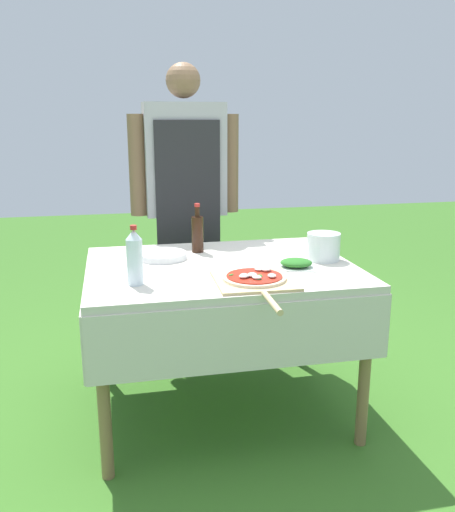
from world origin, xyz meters
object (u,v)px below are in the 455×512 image
herb_container (296,263)px  plate_stack (162,256)px  pizza_on_peel (255,280)px  mixing_tub (323,247)px  prep_table (221,283)px  water_bottle (135,257)px  person_cook (185,188)px  oil_bottle (198,233)px

herb_container → plate_stack: 0.66m
pizza_on_peel → mixing_tub: mixing_tub is taller
prep_table → water_bottle: size_ratio=5.01×
person_cook → water_bottle: person_cook is taller
person_cook → pizza_on_peel: bearing=95.6°
prep_table → herb_container: (0.33, -0.13, 0.11)m
person_cook → mixing_tub: size_ratio=10.85×
pizza_on_peel → oil_bottle: (-0.15, 0.59, 0.09)m
person_cook → oil_bottle: person_cook is taller
pizza_on_peel → plate_stack: bearing=126.6°
water_bottle → oil_bottle: bearing=55.7°
pizza_on_peel → mixing_tub: (0.42, 0.30, 0.05)m
pizza_on_peel → plate_stack: size_ratio=2.32×
person_cook → pizza_on_peel: size_ratio=3.07×
water_bottle → mixing_tub: size_ratio=1.56×
prep_table → person_cook: size_ratio=0.72×
herb_container → plate_stack: bearing=152.8°
person_cook → water_bottle: (-0.35, -1.03, -0.15)m
prep_table → pizza_on_peel: 0.35m
herb_container → mixing_tub: (0.18, 0.11, 0.05)m
pizza_on_peel → herb_container: size_ratio=2.76×
pizza_on_peel → mixing_tub: 0.52m
person_cook → herb_container: size_ratio=8.48×
herb_container → pizza_on_peel: bearing=-142.7°
pizza_on_peel → herb_container: pizza_on_peel is taller
prep_table → water_bottle: (-0.41, -0.23, 0.21)m
person_cook → plate_stack: person_cook is taller
oil_bottle → plate_stack: bearing=-153.1°
person_cook → herb_container: person_cook is taller
water_bottle → herb_container: bearing=7.9°
prep_table → oil_bottle: oil_bottle is taller
prep_table → plate_stack: plate_stack is taller
plate_stack → oil_bottle: bearing=26.9°
oil_bottle → mixing_tub: size_ratio=1.57×
oil_bottle → mixing_tub: 0.64m
pizza_on_peel → plate_stack: pizza_on_peel is taller
person_cook → water_bottle: 1.10m
pizza_on_peel → water_bottle: (-0.49, 0.09, 0.10)m
prep_table → mixing_tub: bearing=-2.1°
pizza_on_peel → oil_bottle: 0.61m
person_cook → plate_stack: (-0.21, -0.62, -0.25)m
water_bottle → herb_container: size_ratio=1.22×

